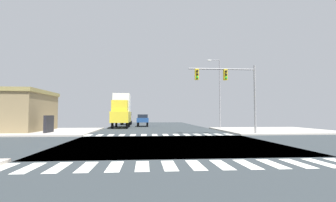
{
  "coord_description": "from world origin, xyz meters",
  "views": [
    {
      "loc": [
        -1.66,
        -17.16,
        1.91
      ],
      "look_at": [
        0.29,
        5.04,
        3.04
      ],
      "focal_mm": 28.11,
      "sensor_mm": 36.0,
      "label": 1
    }
  ],
  "objects": [
    {
      "name": "street_lamp",
      "position": [
        7.99,
        16.7,
        5.41
      ],
      "size": [
        1.78,
        0.32,
        9.19
      ],
      "color": "gray",
      "rests_on": "ground"
    },
    {
      "name": "crosswalk_near",
      "position": [
        -0.25,
        -7.3,
        0.0
      ],
      "size": [
        13.5,
        2.0,
        0.01
      ],
      "color": "white",
      "rests_on": "ground"
    },
    {
      "name": "ground",
      "position": [
        0.0,
        0.0,
        -0.03
      ],
      "size": [
        90.0,
        90.0,
        0.05
      ],
      "color": "#2D3438"
    },
    {
      "name": "crosswalk_far",
      "position": [
        -0.25,
        7.3,
        0.0
      ],
      "size": [
        13.5,
        2.0,
        0.01
      ],
      "color": "white",
      "rests_on": "ground"
    },
    {
      "name": "sidewalk_corner_nw",
      "position": [
        -13.0,
        12.0,
        0.07
      ],
      "size": [
        12.0,
        12.0,
        0.14
      ],
      "color": "#B1AAA0",
      "rests_on": "ground"
    },
    {
      "name": "suv_nearside_1",
      "position": [
        -5.0,
        31.15,
        1.39
      ],
      "size": [
        1.96,
        4.6,
        2.34
      ],
      "rotation": [
        0.0,
        0.0,
        3.14
      ],
      "color": "black",
      "rests_on": "ground"
    },
    {
      "name": "box_truck_leading_1",
      "position": [
        -5.0,
        20.94,
        2.56
      ],
      "size": [
        2.4,
        7.2,
        4.85
      ],
      "rotation": [
        0.0,
        0.0,
        3.14
      ],
      "color": "black",
      "rests_on": "ground"
    },
    {
      "name": "traffic_signal_mast",
      "position": [
        6.29,
        6.9,
        4.86
      ],
      "size": [
        6.47,
        0.55,
        6.58
      ],
      "color": "gray",
      "rests_on": "ground"
    },
    {
      "name": "sidewalk_corner_ne",
      "position": [
        13.0,
        12.0,
        0.07
      ],
      "size": [
        12.0,
        12.0,
        0.14
      ],
      "color": "#B2ADA3",
      "rests_on": "ground"
    },
    {
      "name": "sedan_farside_1",
      "position": [
        -2.0,
        24.48,
        1.12
      ],
      "size": [
        1.8,
        4.3,
        1.88
      ],
      "rotation": [
        0.0,
        0.0,
        3.14
      ],
      "color": "black",
      "rests_on": "ground"
    }
  ]
}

